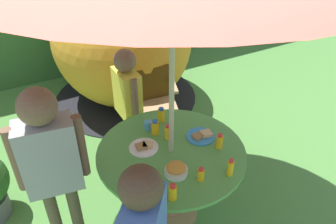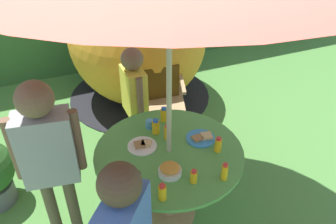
{
  "view_description": "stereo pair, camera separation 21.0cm",
  "coord_description": "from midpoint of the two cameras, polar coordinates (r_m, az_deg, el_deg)",
  "views": [
    {
      "loc": [
        -0.93,
        -1.64,
        2.3
      ],
      "look_at": [
        0.06,
        0.16,
        0.92
      ],
      "focal_mm": 35.78,
      "sensor_mm": 36.0,
      "label": 1
    },
    {
      "loc": [
        -0.74,
        -1.73,
        2.3
      ],
      "look_at": [
        0.06,
        0.16,
        0.92
      ],
      "focal_mm": 35.78,
      "sensor_mm": 36.0,
      "label": 2
    }
  ],
  "objects": [
    {
      "name": "garden_table",
      "position": [
        2.6,
        -1.81,
        -9.74
      ],
      "size": [
        1.1,
        1.1,
        0.69
      ],
      "color": "#93704C",
      "rests_on": "ground_plane"
    },
    {
      "name": "juice_bottle_near_left",
      "position": [
        2.55,
        -2.42,
        -3.54
      ],
      "size": [
        0.05,
        0.05,
        0.13
      ],
      "color": "yellow",
      "rests_on": "garden_table"
    },
    {
      "name": "juice_bottle_center_front",
      "position": [
        2.74,
        -3.36,
        -0.57
      ],
      "size": [
        0.06,
        0.06,
        0.13
      ],
      "color": "yellow",
      "rests_on": "garden_table"
    },
    {
      "name": "ground_plane",
      "position": [
        2.98,
        -1.63,
        -16.91
      ],
      "size": [
        10.0,
        10.0,
        0.02
      ],
      "primitive_type": "cube",
      "color": "#477A38"
    },
    {
      "name": "wooden_chair",
      "position": [
        3.52,
        -4.66,
        3.55
      ],
      "size": [
        0.59,
        0.58,
        0.92
      ],
      "rotation": [
        0.0,
        0.0,
        -0.33
      ],
      "color": "tan",
      "rests_on": "ground_plane"
    },
    {
      "name": "child_in_yellow_shirt",
      "position": [
        3.05,
        -8.9,
        3.07
      ],
      "size": [
        0.2,
        0.4,
        1.18
      ],
      "rotation": [
        0.0,
        0.0,
        -1.57
      ],
      "color": "navy",
      "rests_on": "ground_plane"
    },
    {
      "name": "juice_bottle_mid_right",
      "position": [
        2.6,
        -4.52,
        -2.71
      ],
      "size": [
        0.06,
        0.06,
        0.13
      ],
      "color": "yellow",
      "rests_on": "garden_table"
    },
    {
      "name": "plate_back_edge",
      "position": [
        2.59,
        3.34,
        -4.14
      ],
      "size": [
        0.22,
        0.22,
        0.03
      ],
      "color": "#338CD8",
      "rests_on": "garden_table"
    },
    {
      "name": "juice_bottle_center_back",
      "position": [
        2.27,
        7.97,
        -9.46
      ],
      "size": [
        0.04,
        0.04,
        0.13
      ],
      "color": "yellow",
      "rests_on": "garden_table"
    },
    {
      "name": "snack_bowl",
      "position": [
        2.27,
        -1.29,
        -9.9
      ],
      "size": [
        0.16,
        0.16,
        0.08
      ],
      "color": "white",
      "rests_on": "garden_table"
    },
    {
      "name": "juice_bottle_mid_left",
      "position": [
        2.11,
        -2.12,
        -13.61
      ],
      "size": [
        0.05,
        0.05,
        0.12
      ],
      "color": "yellow",
      "rests_on": "garden_table"
    },
    {
      "name": "plate_far_right",
      "position": [
        2.5,
        -6.53,
        -6.03
      ],
      "size": [
        0.22,
        0.22,
        0.03
      ],
      "color": "white",
      "rests_on": "garden_table"
    },
    {
      "name": "dome_tent",
      "position": [
        4.11,
        -9.39,
        12.22
      ],
      "size": [
        1.98,
        1.98,
        1.62
      ],
      "rotation": [
        0.0,
        0.0,
        -0.09
      ],
      "color": "orange",
      "rests_on": "ground_plane"
    },
    {
      "name": "cup_near",
      "position": [
        2.67,
        -5.67,
        -2.34
      ],
      "size": [
        0.06,
        0.06,
        0.07
      ],
      "primitive_type": "cylinder",
      "color": "#4C99D8",
      "rests_on": "garden_table"
    },
    {
      "name": "child_in_grey_shirt",
      "position": [
        2.31,
        -21.97,
        -7.12
      ],
      "size": [
        0.46,
        0.25,
        1.37
      ],
      "rotation": [
        0.0,
        0.0,
        -0.16
      ],
      "color": "brown",
      "rests_on": "ground_plane"
    },
    {
      "name": "juice_bottle_near_right",
      "position": [
        2.48,
        6.38,
        -5.09
      ],
      "size": [
        0.05,
        0.05,
        0.12
      ],
      "color": "yellow",
      "rests_on": "garden_table"
    },
    {
      "name": "juice_bottle_far_left",
      "position": [
        2.23,
        2.9,
        -10.67
      ],
      "size": [
        0.05,
        0.05,
        0.1
      ],
      "color": "yellow",
      "rests_on": "garden_table"
    }
  ]
}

